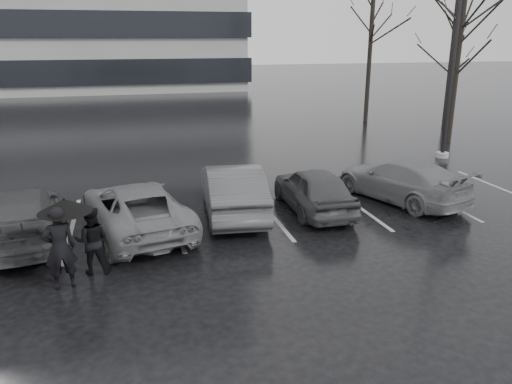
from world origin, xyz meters
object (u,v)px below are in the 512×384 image
Objects in this scene: pedestrian_right at (92,240)px; lamp_post at (454,49)px; car_main at (314,189)px; tree_ne at (451,65)px; tree_east at (458,59)px; car_west_a at (233,189)px; tree_north at (370,50)px; pedestrian_left at (60,248)px; car_west_b at (136,208)px; car_west_c at (19,216)px; car_east at (401,180)px.

pedestrian_right is 0.15× the size of lamp_post.
car_main is 0.56× the size of tree_ne.
car_west_a is at bearing -149.06° from tree_east.
tree_north is (11.47, 14.48, 3.50)m from car_west_a.
pedestrian_left is at bearing 44.76° from car_west_a.
lamp_post is (13.07, 5.48, 3.86)m from car_west_b.
car_west_b is 3.13× the size of pedestrian_right.
pedestrian_right is (1.89, -2.37, 0.09)m from car_west_c.
tree_east is 7.08m from tree_north.
car_main is 2.55× the size of pedestrian_right.
pedestrian_left reaches higher than pedestrian_right.
tree_ne is at bearing -148.69° from car_east.
pedestrian_left is 24.25m from tree_north.
tree_ne is at bearing 57.99° from tree_east.
car_west_b is at bearing -133.65° from pedestrian_left.
tree_ne is (19.34, 15.06, 2.61)m from pedestrian_left.
car_main reaches higher than car_east.
pedestrian_left is 1.16× the size of pedestrian_right.
tree_north reaches higher than car_west_a.
car_main and car_west_b have the same top height.
lamp_post is 1.24× the size of tree_east.
pedestrian_left is 17.23m from lamp_post.
car_main is 17.49m from tree_ne.
car_west_a is 19.06m from tree_ne.
tree_ne is (18.75, 14.48, 2.74)m from pedestrian_right.
car_west_c is 20.15m from tree_east.
tree_ne reaches higher than pedestrian_left.
car_west_b reaches higher than car_east.
tree_north reaches higher than tree_east.
lamp_post is (14.64, 8.32, 3.64)m from pedestrian_left.
car_main is 3.04m from car_east.
car_east is at bearing -129.53° from tree_ne.
pedestrian_right is at bearing -151.14° from lamp_post.
car_main is 0.82× the size of car_west_b.
car_west_c is 24.10m from tree_ne.
car_west_c is 3.03m from pedestrian_right.
car_west_b is 14.68m from lamp_post.
car_west_c is (-5.67, -0.64, -0.07)m from car_west_a.
car_west_a is at bearing 179.55° from car_west_c.
car_east is 0.65× the size of tree_ne.
car_west_c is 0.67× the size of tree_ne.
car_west_c is (-2.88, 0.10, 0.01)m from car_west_b.
car_east is 2.98× the size of pedestrian_right.
pedestrian_right reaches higher than car_west_a.
tree_east is (16.84, 11.06, 3.11)m from pedestrian_left.
lamp_post is 1.16× the size of tree_north.
tree_ne is (14.97, 11.48, 2.75)m from car_west_a.
tree_ne is 0.82× the size of tree_north.
car_west_b is 17.65m from tree_east.
lamp_post reaches higher than car_west_a.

